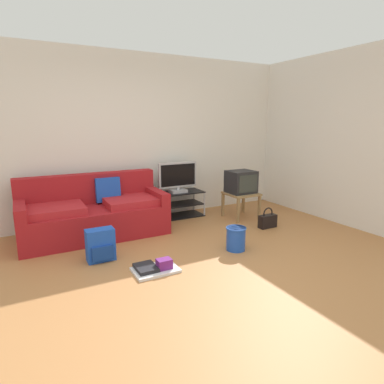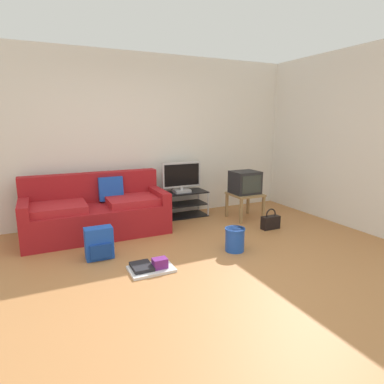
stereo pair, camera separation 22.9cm
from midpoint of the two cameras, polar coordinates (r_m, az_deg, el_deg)
The scene contains 12 objects.
ground_plane at distance 3.57m, azimuth -1.85°, elevation -14.98°, with size 9.00×9.80×0.02m, color #B27542.
wall_back at distance 5.49m, azimuth -13.60°, elevation 9.06°, with size 9.00×0.10×2.70m, color silver.
wall_right at distance 5.79m, azimuth 22.33°, elevation 8.64°, with size 0.10×3.60×2.70m, color silver.
couch at distance 4.95m, azimuth -18.02°, elevation -3.59°, with size 2.00×0.87×0.86m.
tv_stand at distance 5.65m, azimuth -3.72°, elevation -2.18°, with size 0.89×0.41×0.44m.
flat_tv at distance 5.53m, azimuth -3.69°, elevation 2.51°, with size 0.69×0.22×0.51m.
side_table at distance 5.60m, azimuth 7.41°, elevation -0.85°, with size 0.50×0.50×0.43m.
crt_tv at distance 5.56m, azimuth 7.39°, elevation 1.77°, with size 0.44×0.40×0.37m.
backpack at distance 4.08m, azimuth -17.26°, elevation -8.88°, with size 0.32×0.25×0.39m.
handbag at distance 5.20m, azimuth 11.83°, elevation -4.91°, with size 0.29×0.12×0.32m.
cleaning_bucket at distance 4.25m, azimuth 6.12°, elevation -7.98°, with size 0.26×0.26×0.30m.
floor_tray at distance 3.73m, azimuth -8.28°, elevation -13.01°, with size 0.49×0.34×0.14m.
Camera 1 is at (-1.51, -2.79, 1.62)m, focal length 30.56 mm.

